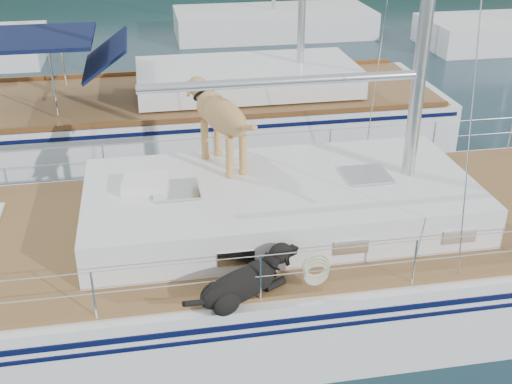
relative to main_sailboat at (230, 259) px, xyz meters
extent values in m
plane|color=black|center=(-0.09, 0.00, -0.69)|extent=(120.00, 120.00, 0.00)
cube|color=white|center=(-0.09, 0.00, -0.19)|extent=(12.00, 3.80, 1.40)
cube|color=brown|center=(-0.09, 0.00, 0.54)|extent=(11.52, 3.50, 0.06)
cube|color=white|center=(0.71, 0.00, 0.85)|extent=(5.20, 2.50, 0.55)
cylinder|color=silver|center=(0.71, 0.00, 2.52)|extent=(3.60, 0.12, 0.12)
cylinder|color=silver|center=(-0.09, -1.75, 1.13)|extent=(10.56, 0.01, 0.01)
cylinder|color=silver|center=(-0.09, 1.75, 1.13)|extent=(10.56, 0.01, 0.01)
cube|color=#1D41B8|center=(-0.36, 1.24, 0.60)|extent=(0.59, 0.43, 0.04)
cube|color=white|center=(-1.08, 0.13, 1.20)|extent=(0.64, 0.54, 0.15)
torus|color=beige|center=(0.74, -1.74, 0.93)|extent=(0.42, 0.13, 0.42)
cube|color=white|center=(0.07, 6.07, -0.24)|extent=(11.00, 3.50, 1.30)
cube|color=brown|center=(0.07, 6.07, 0.41)|extent=(10.56, 3.29, 0.06)
cube|color=white|center=(1.27, 6.07, 0.76)|extent=(4.80, 2.30, 0.55)
cube|color=#0D1939|center=(-3.13, 6.07, 1.81)|extent=(2.40, 2.30, 0.08)
cube|color=white|center=(3.91, 16.00, -0.29)|extent=(7.20, 3.00, 1.10)
camera|label=1|loc=(-0.98, -7.53, 4.89)|focal=45.00mm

